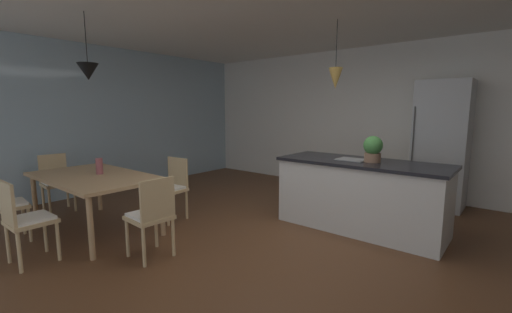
% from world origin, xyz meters
% --- Properties ---
extents(ground_plane, '(10.00, 8.40, 0.04)m').
position_xyz_m(ground_plane, '(0.00, 0.00, -0.02)').
color(ground_plane, brown).
extents(wall_back_kitchen, '(10.00, 0.12, 2.70)m').
position_xyz_m(wall_back_kitchen, '(0.00, 3.26, 1.35)').
color(wall_back_kitchen, white).
rests_on(wall_back_kitchen, ground_plane).
extents(window_wall_left_glazing, '(0.06, 8.40, 2.70)m').
position_xyz_m(window_wall_left_glazing, '(-4.06, 0.00, 1.35)').
color(window_wall_left_glazing, '#9EB7C6').
rests_on(window_wall_left_glazing, ground_plane).
extents(dining_table, '(1.81, 1.03, 0.72)m').
position_xyz_m(dining_table, '(-2.14, -1.09, 0.66)').
color(dining_table, tan).
rests_on(dining_table, ground_plane).
extents(chair_far_right, '(0.43, 0.43, 0.87)m').
position_xyz_m(chair_far_right, '(-1.74, -0.21, 0.47)').
color(chair_far_right, tan).
rests_on(chair_far_right, ground_plane).
extents(chair_near_left, '(0.44, 0.44, 0.87)m').
position_xyz_m(chair_near_left, '(-2.55, -1.97, 0.47)').
color(chair_near_left, tan).
rests_on(chair_near_left, ground_plane).
extents(chair_near_right, '(0.41, 0.41, 0.87)m').
position_xyz_m(chair_near_right, '(-1.73, -1.97, 0.47)').
color(chair_near_right, tan).
rests_on(chair_near_right, ground_plane).
extents(chair_kitchen_end, '(0.42, 0.42, 0.87)m').
position_xyz_m(chair_kitchen_end, '(-0.87, -1.09, 0.47)').
color(chair_kitchen_end, tan).
rests_on(chair_kitchen_end, ground_plane).
extents(chair_window_end, '(0.43, 0.43, 0.87)m').
position_xyz_m(chair_window_end, '(-3.42, -1.09, 0.47)').
color(chair_window_end, tan).
rests_on(chair_window_end, ground_plane).
extents(kitchen_island, '(2.10, 0.84, 0.91)m').
position_xyz_m(kitchen_island, '(0.48, 1.12, 0.46)').
color(kitchen_island, silver).
rests_on(kitchen_island, ground_plane).
extents(refrigerator, '(0.74, 0.67, 2.00)m').
position_xyz_m(refrigerator, '(1.06, 2.86, 1.00)').
color(refrigerator, '#B2B5B7').
rests_on(refrigerator, ground_plane).
extents(pendant_over_table, '(0.25, 0.25, 0.80)m').
position_xyz_m(pendant_over_table, '(-2.08, -1.09, 2.01)').
color(pendant_over_table, black).
extents(pendant_over_island_main, '(0.18, 0.18, 0.88)m').
position_xyz_m(pendant_over_island_main, '(0.07, 1.12, 1.96)').
color(pendant_over_island_main, black).
extents(potted_plant_on_island, '(0.23, 0.23, 0.33)m').
position_xyz_m(potted_plant_on_island, '(0.61, 1.12, 1.07)').
color(potted_plant_on_island, '#8C664C').
rests_on(potted_plant_on_island, kitchen_island).
extents(vase_on_dining_table, '(0.09, 0.09, 0.21)m').
position_xyz_m(vase_on_dining_table, '(-2.16, -1.00, 0.83)').
color(vase_on_dining_table, '#994C51').
rests_on(vase_on_dining_table, dining_table).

